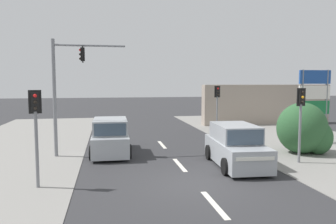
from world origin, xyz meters
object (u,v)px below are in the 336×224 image
object	(u,v)px
shopping_plaza_sign	(314,96)
pedestal_signal_right_kerb	(301,112)
pedestal_signal_left_kerb	(36,122)
traffic_signal_mast	(65,82)
suv_crossing_left	(110,137)
suv_oncoming_mid	(236,147)
pedestal_signal_far_median	(217,102)

from	to	relation	value
shopping_plaza_sign	pedestal_signal_right_kerb	bearing A→B (deg)	-130.02
pedestal_signal_right_kerb	shopping_plaza_sign	size ratio (longest dim) A/B	0.77
pedestal_signal_right_kerb	pedestal_signal_left_kerb	size ratio (longest dim) A/B	1.00
pedestal_signal_left_kerb	traffic_signal_mast	bearing A→B (deg)	85.20
traffic_signal_mast	suv_crossing_left	size ratio (longest dim) A/B	1.31
shopping_plaza_sign	traffic_signal_mast	bearing A→B (deg)	-176.22
pedestal_signal_left_kerb	shopping_plaza_sign	world-z (taller)	shopping_plaza_sign
suv_crossing_left	suv_oncoming_mid	xyz separation A→B (m)	(5.64, -3.61, 0.00)
pedestal_signal_right_kerb	suv_oncoming_mid	world-z (taller)	pedestal_signal_right_kerb
suv_oncoming_mid	pedestal_signal_far_median	bearing A→B (deg)	76.42
pedestal_signal_right_kerb	shopping_plaza_sign	bearing A→B (deg)	49.98
shopping_plaza_sign	suv_oncoming_mid	bearing A→B (deg)	-147.62
pedestal_signal_far_median	traffic_signal_mast	bearing A→B (deg)	-151.76
traffic_signal_mast	suv_crossing_left	world-z (taller)	traffic_signal_mast
suv_crossing_left	pedestal_signal_left_kerb	bearing A→B (deg)	-116.56
traffic_signal_mast	shopping_plaza_sign	distance (m)	14.86
traffic_signal_mast	pedestal_signal_right_kerb	bearing A→B (deg)	-17.84
pedestal_signal_left_kerb	pedestal_signal_far_median	bearing A→B (deg)	45.23
pedestal_signal_far_median	suv_oncoming_mid	size ratio (longest dim) A/B	0.77
pedestal_signal_left_kerb	suv_crossing_left	xyz separation A→B (m)	(2.66, 5.32, -1.53)
traffic_signal_mast	pedestal_signal_far_median	world-z (taller)	traffic_signal_mast
pedestal_signal_right_kerb	pedestal_signal_left_kerb	world-z (taller)	same
pedestal_signal_left_kerb	suv_oncoming_mid	size ratio (longest dim) A/B	0.77
pedestal_signal_far_median	shopping_plaza_sign	size ratio (longest dim) A/B	0.77
traffic_signal_mast	suv_oncoming_mid	world-z (taller)	traffic_signal_mast
pedestal_signal_right_kerb	pedestal_signal_left_kerb	distance (m)	11.55
suv_oncoming_mid	shopping_plaza_sign	bearing A→B (deg)	32.38
shopping_plaza_sign	suv_crossing_left	world-z (taller)	shopping_plaza_sign
pedestal_signal_left_kerb	pedestal_signal_far_median	distance (m)	14.80
traffic_signal_mast	pedestal_signal_right_kerb	xyz separation A→B (m)	(11.01, -3.54, -1.42)
pedestal_signal_far_median	suv_oncoming_mid	world-z (taller)	pedestal_signal_far_median
shopping_plaza_sign	suv_oncoming_mid	distance (m)	8.48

